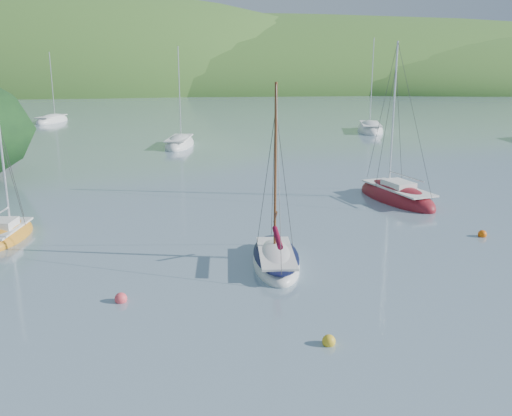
{
  "coord_description": "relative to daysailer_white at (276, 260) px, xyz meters",
  "views": [
    {
      "loc": [
        -3.14,
        -18.38,
        9.07
      ],
      "look_at": [
        -1.21,
        8.0,
        2.02
      ],
      "focal_mm": 40.0,
      "sensor_mm": 36.0,
      "label": 1
    }
  ],
  "objects": [
    {
      "name": "sailboat_yellow",
      "position": [
        -13.43,
        4.74,
        -0.04
      ],
      "size": [
        2.35,
        5.12,
        6.62
      ],
      "rotation": [
        0.0,
        0.0,
        -0.08
      ],
      "color": "orange",
      "rests_on": "ground"
    },
    {
      "name": "distant_sloop_c",
      "position": [
        -25.72,
        59.53,
        -0.02
      ],
      "size": [
        4.38,
        7.81,
        10.55
      ],
      "rotation": [
        0.0,
        0.0,
        -0.25
      ],
      "color": "white",
      "rests_on": "ground"
    },
    {
      "name": "ground",
      "position": [
        0.49,
        -5.62,
        -0.2
      ],
      "size": [
        700.0,
        700.0,
        0.0
      ],
      "primitive_type": "plane",
      "color": "gray",
      "rests_on": "ground"
    },
    {
      "name": "distant_sloop_b",
      "position": [
        16.77,
        45.98,
        -0.0
      ],
      "size": [
        4.48,
        9.0,
        12.27
      ],
      "rotation": [
        0.0,
        0.0,
        -0.17
      ],
      "color": "white",
      "rests_on": "ground"
    },
    {
      "name": "distant_sloop_a",
      "position": [
        -6.3,
        35.53,
        -0.02
      ],
      "size": [
        3.66,
        7.97,
        10.98
      ],
      "rotation": [
        0.0,
        0.0,
        -0.13
      ],
      "color": "white",
      "rests_on": "ground"
    },
    {
      "name": "mooring_buoys",
      "position": [
        1.38,
        -2.56,
        -0.08
      ],
      "size": [
        17.95,
        11.23,
        0.48
      ],
      "color": "yellow",
      "rests_on": "ground"
    },
    {
      "name": "sloop_red",
      "position": [
        9.08,
        11.21,
        0.01
      ],
      "size": [
        4.65,
        7.76,
        10.86
      ],
      "rotation": [
        0.0,
        0.0,
        0.31
      ],
      "color": "maroon",
      "rests_on": "ground"
    },
    {
      "name": "daysailer_white",
      "position": [
        0.0,
        0.0,
        0.0
      ],
      "size": [
        2.18,
        5.65,
        8.61
      ],
      "rotation": [
        0.0,
        0.0,
        -0.02
      ],
      "color": "white",
      "rests_on": "ground"
    },
    {
      "name": "shoreline_hills",
      "position": [
        -9.17,
        166.8,
        -0.2
      ],
      "size": [
        690.0,
        135.0,
        56.0
      ],
      "color": "#3A6C29",
      "rests_on": "ground"
    }
  ]
}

